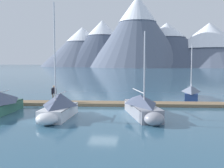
% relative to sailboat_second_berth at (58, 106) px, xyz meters
% --- Properties ---
extents(ground_plane, '(700.00, 700.00, 0.00)m').
position_rel_sailboat_second_berth_xyz_m(ground_plane, '(3.19, 2.43, -0.91)').
color(ground_plane, '#335B75').
extents(mountain_west_summit, '(80.15, 80.15, 38.01)m').
position_rel_sailboat_second_berth_xyz_m(mountain_west_summit, '(-53.30, 225.29, 18.73)').
color(mountain_west_summit, slate).
rests_on(mountain_west_summit, ground).
extents(mountain_central_massif, '(80.31, 80.31, 43.31)m').
position_rel_sailboat_second_berth_xyz_m(mountain_central_massif, '(-33.44, 221.62, 21.28)').
color(mountain_central_massif, '#424C60').
rests_on(mountain_central_massif, ground).
extents(mountain_shoulder_ridge, '(80.81, 80.81, 59.14)m').
position_rel_sailboat_second_berth_xyz_m(mountain_shoulder_ridge, '(0.29, 198.18, 29.63)').
color(mountain_shoulder_ridge, slate).
rests_on(mountain_shoulder_ridge, ground).
extents(mountain_east_summit, '(94.01, 94.01, 38.72)m').
position_rel_sailboat_second_berth_xyz_m(mountain_east_summit, '(25.44, 213.65, 18.96)').
color(mountain_east_summit, '#424C60').
rests_on(mountain_east_summit, ground).
extents(mountain_rear_spur, '(92.92, 92.92, 37.46)m').
position_rel_sailboat_second_berth_xyz_m(mountain_rear_spur, '(60.77, 210.14, 19.22)').
color(mountain_rear_spur, slate).
rests_on(mountain_rear_spur, ground).
extents(dock, '(25.36, 3.79, 0.30)m').
position_rel_sailboat_second_berth_xyz_m(dock, '(3.19, 6.43, -0.77)').
color(dock, '#846B4C').
rests_on(dock, ground).
extents(sailboat_second_berth, '(2.11, 5.55, 8.82)m').
position_rel_sailboat_second_berth_xyz_m(sailboat_second_berth, '(0.00, 0.00, 0.00)').
color(sailboat_second_berth, silver).
rests_on(sailboat_second_berth, ground).
extents(sailboat_mid_dock_port, '(3.45, 7.08, 6.79)m').
position_rel_sailboat_second_berth_xyz_m(sailboat_mid_dock_port, '(6.58, 1.38, -0.10)').
color(sailboat_mid_dock_port, '#93939E').
rests_on(sailboat_mid_dock_port, ground).
extents(sailboat_mid_dock_starboard, '(2.38, 6.66, 6.52)m').
position_rel_sailboat_second_berth_xyz_m(sailboat_mid_dock_starboard, '(12.28, 12.30, -0.13)').
color(sailboat_mid_dock_starboard, navy).
rests_on(sailboat_mid_dock_starboard, ground).
extents(person_on_dock, '(0.41, 0.47, 1.69)m').
position_rel_sailboat_second_berth_xyz_m(person_on_dock, '(-2.56, 6.04, 0.35)').
color(person_on_dock, brown).
rests_on(person_on_dock, dock).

